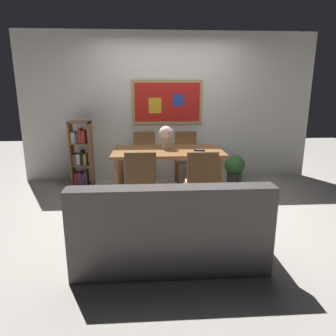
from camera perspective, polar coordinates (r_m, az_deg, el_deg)
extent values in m
plane|color=#B7B2A8|center=(4.41, 1.31, -7.43)|extent=(12.00, 12.00, 0.00)
cube|color=silver|center=(5.65, 0.00, 10.99)|extent=(5.20, 0.10, 2.60)
cube|color=tan|center=(5.58, -0.12, 12.06)|extent=(1.25, 0.02, 0.77)
cube|color=red|center=(5.57, -0.11, 12.06)|extent=(1.15, 0.01, 0.67)
cube|color=gold|center=(5.56, -2.41, 11.44)|extent=(0.23, 0.00, 0.27)
cube|color=#263FA5|center=(5.58, 1.86, 12.45)|extent=(0.19, 0.00, 0.21)
cube|color=brown|center=(4.61, -0.04, 3.13)|extent=(1.62, 0.91, 0.04)
cylinder|color=brown|center=(4.35, -9.39, -2.93)|extent=(0.07, 0.07, 0.72)
cylinder|color=brown|center=(4.45, 9.73, -2.56)|extent=(0.07, 0.07, 0.72)
cylinder|color=brown|center=(5.07, -8.60, -0.39)|extent=(0.07, 0.07, 0.72)
cylinder|color=brown|center=(5.15, 7.84, -0.12)|extent=(0.07, 0.07, 0.72)
cube|color=brown|center=(5.38, -4.37, 1.46)|extent=(0.40, 0.40, 0.03)
cube|color=beige|center=(5.37, -4.37, 1.74)|extent=(0.36, 0.36, 0.03)
cylinder|color=brown|center=(5.60, -2.57, -0.36)|extent=(0.04, 0.04, 0.42)
cylinder|color=brown|center=(5.60, -6.05, -0.42)|extent=(0.04, 0.04, 0.42)
cylinder|color=brown|center=(5.27, -2.49, -1.32)|extent=(0.04, 0.04, 0.42)
cylinder|color=brown|center=(5.27, -6.18, -1.38)|extent=(0.04, 0.04, 0.42)
cube|color=brown|center=(5.50, -4.40, 4.34)|extent=(0.38, 0.04, 0.46)
cube|color=brown|center=(5.47, -4.44, 6.40)|extent=(0.38, 0.05, 0.06)
cube|color=brown|center=(5.38, 3.44, 1.48)|extent=(0.40, 0.40, 0.03)
cube|color=beige|center=(5.37, 3.44, 1.76)|extent=(0.36, 0.36, 0.03)
cylinder|color=brown|center=(5.62, 4.91, -0.34)|extent=(0.04, 0.04, 0.42)
cylinder|color=brown|center=(5.58, 1.45, -0.40)|extent=(0.04, 0.04, 0.42)
cylinder|color=brown|center=(5.29, 5.45, -1.29)|extent=(0.04, 0.04, 0.42)
cylinder|color=brown|center=(5.25, 1.78, -1.36)|extent=(0.04, 0.04, 0.42)
cube|color=brown|center=(5.50, 3.24, 4.36)|extent=(0.38, 0.04, 0.46)
cube|color=brown|center=(5.47, 3.27, 6.42)|extent=(0.38, 0.05, 0.06)
cube|color=brown|center=(3.99, -4.95, -3.21)|extent=(0.40, 0.40, 0.03)
cube|color=beige|center=(3.99, -4.96, -2.84)|extent=(0.36, 0.36, 0.03)
cylinder|color=brown|center=(3.92, -7.43, -7.14)|extent=(0.04, 0.04, 0.42)
cylinder|color=brown|center=(3.91, -2.41, -7.08)|extent=(0.04, 0.04, 0.42)
cylinder|color=brown|center=(4.24, -7.15, -5.44)|extent=(0.04, 0.04, 0.42)
cylinder|color=brown|center=(4.23, -2.52, -5.38)|extent=(0.04, 0.04, 0.42)
cube|color=brown|center=(3.75, -5.08, -0.53)|extent=(0.38, 0.04, 0.46)
cube|color=brown|center=(3.71, -5.15, 2.46)|extent=(0.38, 0.05, 0.06)
cube|color=brown|center=(4.01, 5.90, -3.15)|extent=(0.40, 0.40, 0.03)
cube|color=beige|center=(4.01, 5.91, -2.78)|extent=(0.36, 0.36, 0.03)
cylinder|color=brown|center=(3.91, 3.75, -7.11)|extent=(0.04, 0.04, 0.42)
cylinder|color=brown|center=(3.96, 8.66, -6.93)|extent=(0.04, 0.04, 0.42)
cylinder|color=brown|center=(4.22, 3.15, -5.41)|extent=(0.04, 0.04, 0.42)
cylinder|color=brown|center=(4.27, 7.70, -5.27)|extent=(0.04, 0.04, 0.42)
cube|color=brown|center=(3.78, 6.44, -0.47)|extent=(0.38, 0.04, 0.46)
cube|color=brown|center=(3.73, 6.53, 2.50)|extent=(0.38, 0.05, 0.06)
cube|color=#514C4C|center=(3.16, 0.19, -12.80)|extent=(1.80, 0.84, 0.40)
cube|color=#514C4C|center=(2.70, 0.66, -7.99)|extent=(1.80, 0.20, 0.44)
cube|color=#514C4C|center=(3.09, -15.11, -7.70)|extent=(0.18, 0.80, 0.22)
cube|color=#514C4C|center=(3.19, 14.99, -6.98)|extent=(0.18, 0.80, 0.22)
cube|color=#334C72|center=(2.85, -8.70, -8.16)|extent=(0.32, 0.16, 0.33)
cube|color=#8C6B4C|center=(2.85, 0.44, -8.02)|extent=(0.32, 0.16, 0.33)
cube|color=brown|center=(5.54, -17.35, 2.49)|extent=(0.03, 0.28, 1.12)
cube|color=brown|center=(5.47, -13.99, 2.58)|extent=(0.03, 0.28, 1.12)
cube|color=brown|center=(5.63, -15.31, -2.87)|extent=(0.36, 0.28, 0.03)
cube|color=brown|center=(5.42, -16.08, 8.16)|extent=(0.36, 0.28, 0.03)
cube|color=brown|center=(5.54, -15.55, 0.66)|extent=(0.30, 0.28, 0.02)
cube|color=brown|center=(5.47, -15.81, 4.44)|extent=(0.30, 0.28, 0.02)
cube|color=#B2332D|center=(5.62, -16.45, -1.76)|extent=(0.06, 0.22, 0.20)
cube|color=#7F3F72|center=(5.61, -15.82, -1.72)|extent=(0.05, 0.22, 0.21)
cube|color=#7F3F72|center=(5.60, -15.24, -1.81)|extent=(0.04, 0.22, 0.19)
cube|color=#595960|center=(5.59, -14.77, -1.59)|extent=(0.04, 0.22, 0.23)
cube|color=#595960|center=(5.54, -16.72, 1.63)|extent=(0.06, 0.22, 0.18)
cube|color=beige|center=(5.53, -16.07, 1.67)|extent=(0.06, 0.22, 0.18)
cube|color=black|center=(5.51, -15.50, 1.95)|extent=(0.04, 0.22, 0.24)
cube|color=gold|center=(5.51, -14.96, 1.69)|extent=(0.05, 0.22, 0.18)
cube|color=beige|center=(5.47, -16.98, 5.46)|extent=(0.06, 0.22, 0.19)
cube|color=#595960|center=(5.46, -16.39, 5.36)|extent=(0.04, 0.22, 0.16)
cube|color=#B2332D|center=(5.45, -15.86, 5.77)|extent=(0.05, 0.22, 0.24)
cube|color=#B2332D|center=(5.44, -15.25, 5.66)|extent=(0.06, 0.22, 0.21)
cylinder|color=#4C4742|center=(5.67, 12.09, -1.73)|extent=(0.26, 0.26, 0.18)
cylinder|color=#332319|center=(5.65, 12.14, -0.93)|extent=(0.23, 0.23, 0.02)
sphere|color=#387F3D|center=(5.61, 12.22, 0.57)|extent=(0.36, 0.36, 0.36)
cylinder|color=#387F3D|center=(5.56, 13.01, -1.92)|extent=(0.03, 0.03, 0.23)
cylinder|color=#387F3D|center=(5.78, 13.04, -1.47)|extent=(0.03, 0.03, 0.26)
cylinder|color=tan|center=(4.65, -0.44, 4.61)|extent=(0.14, 0.14, 0.18)
sphere|color=silver|center=(4.63, -0.44, 6.54)|extent=(0.20, 0.20, 0.20)
sphere|color=#EACC4C|center=(4.69, -0.98, 6.53)|extent=(0.06, 0.06, 0.06)
sphere|color=pink|center=(4.56, 0.15, 6.56)|extent=(0.07, 0.07, 0.07)
sphere|color=silver|center=(4.65, 0.48, 6.81)|extent=(0.08, 0.08, 0.08)
cube|color=black|center=(4.54, 5.81, 3.26)|extent=(0.16, 0.08, 0.02)
cube|color=gray|center=(4.53, 5.81, 3.41)|extent=(0.10, 0.06, 0.00)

